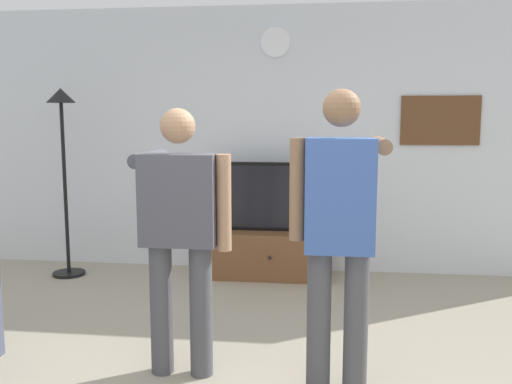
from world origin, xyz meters
name	(u,v)px	position (x,y,z in m)	size (l,w,h in m)	color
back_wall	(277,140)	(0.00, 2.95, 1.35)	(6.40, 0.10, 2.70)	silver
tv_stand	(272,254)	(-0.02, 2.60, 0.23)	(1.15, 0.48, 0.46)	brown
television	(273,197)	(-0.02, 2.65, 0.81)	(1.12, 0.07, 0.69)	black
wall_clock	(275,42)	(-0.02, 2.89, 2.33)	(0.30, 0.30, 0.03)	white
framed_picture	(440,120)	(1.62, 2.90, 1.56)	(0.76, 0.04, 0.48)	brown
floor_lamp	(63,143)	(-2.07, 2.41, 1.34)	(0.32, 0.32, 1.87)	black
person_standing_nearer_lamp	(180,225)	(-0.38, 0.45, 0.94)	(0.64, 0.78, 1.65)	#4C4C51
person_standing_nearer_couch	(339,225)	(0.58, 0.34, 0.99)	(0.57, 0.78, 1.75)	#4C4C51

